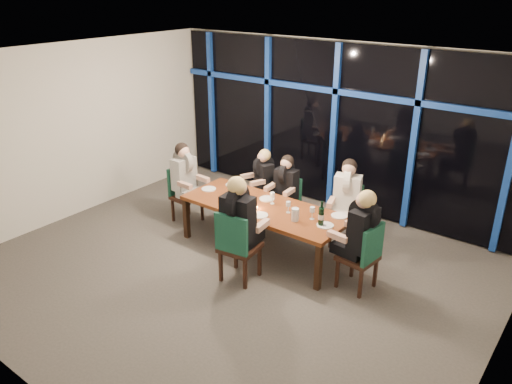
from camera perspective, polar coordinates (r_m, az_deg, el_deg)
room at (r=6.55m, az=-3.20°, el=6.22°), size 7.04×7.00×3.02m
window_wall at (r=9.02m, az=9.13°, el=7.56°), size 6.86×0.43×2.94m
dining_table at (r=7.62m, az=0.91°, el=-2.08°), size 2.60×1.00×0.75m
chair_far_left at (r=8.74m, az=1.11°, el=-0.04°), size 0.54×0.54×0.88m
chair_far_mid at (r=8.43m, az=3.59°, el=-0.94°), size 0.43×0.43×0.89m
chair_far_right at (r=8.03m, az=10.29°, el=-2.18°), size 0.57×0.57×0.97m
chair_end_left at (r=8.75m, az=-8.32°, el=0.11°), size 0.48×0.48×0.97m
chair_end_right at (r=6.84m, az=12.23°, el=-6.92°), size 0.51×0.51×1.00m
chair_near_mid at (r=6.85m, az=-2.26°, el=-5.93°), size 0.56×0.56×1.07m
diner_far_left at (r=8.57m, az=0.70°, el=2.02°), size 0.55×0.60×0.85m
diner_far_mid at (r=8.23m, az=3.38°, el=1.14°), size 0.45×0.56×0.87m
diner_far_right at (r=7.80m, az=10.38°, el=0.14°), size 0.57×0.66×0.95m
diner_end_left at (r=8.55m, az=-8.10°, el=2.34°), size 0.62×0.50×0.94m
diner_end_right at (r=6.70m, az=11.90°, el=-3.75°), size 0.65×0.53×0.97m
diner_near_mid at (r=6.73m, az=-1.91°, el=-2.46°), size 0.57×0.70×1.04m
plate_far_left at (r=8.36m, az=-2.68°, el=0.84°), size 0.24×0.24×0.01m
plate_far_mid at (r=7.82m, az=1.25°, el=-0.78°), size 0.24×0.24×0.01m
plate_far_right at (r=7.36m, az=9.49°, el=-2.70°), size 0.24×0.24×0.01m
plate_end_left at (r=8.22m, az=-5.43°, el=0.35°), size 0.24×0.24×0.01m
plate_end_right at (r=7.05m, az=7.91°, el=-3.79°), size 0.24×0.24×0.01m
plate_near_mid at (r=7.28m, az=0.45°, el=-2.67°), size 0.24×0.24×0.01m
wine_bottle at (r=7.00m, az=7.46°, el=-2.76°), size 0.08×0.08×0.37m
water_pitcher at (r=7.11m, az=4.50°, el=-2.59°), size 0.12×0.11×0.19m
tea_light at (r=7.49m, az=0.01°, el=-1.82°), size 0.05×0.05×0.03m
wine_glass_a at (r=7.55m, az=-1.79°, el=-0.60°), size 0.07×0.07×0.19m
wine_glass_b at (r=7.62m, az=1.87°, el=-0.40°), size 0.07×0.07×0.19m
wine_glass_c at (r=7.34m, az=3.72°, el=-1.45°), size 0.07×0.07×0.18m
wine_glass_d at (r=8.03m, az=-2.21°, el=0.83°), size 0.07×0.07×0.18m
wine_glass_e at (r=7.17m, az=6.46°, el=-2.10°), size 0.07×0.07×0.19m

